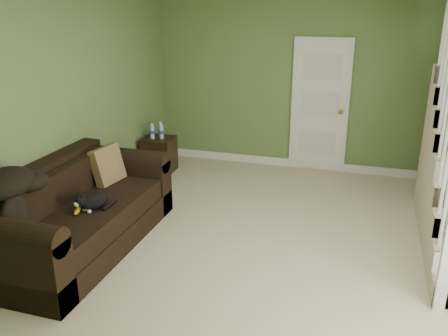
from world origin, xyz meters
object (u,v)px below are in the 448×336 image
Objects in this scene: cat at (93,202)px; side_table at (159,154)px; banana at (77,210)px; sofa at (79,216)px.

side_table is at bearing 118.52° from cat.
banana is (0.33, -2.64, 0.25)m from side_table.
sofa reaches higher than cat.
side_table is 4.20× the size of banana.
side_table is at bearing 78.65° from banana.
side_table is (-0.19, 2.43, -0.07)m from sofa.
side_table is at bearing 94.44° from sofa.
cat is 2.67× the size of banana.
side_table reaches higher than banana.
sofa is at bearing -85.56° from side_table.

